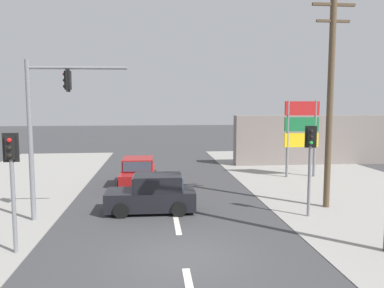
{
  "coord_description": "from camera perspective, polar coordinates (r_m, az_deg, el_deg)",
  "views": [
    {
      "loc": [
        -0.81,
        -10.35,
        4.36
      ],
      "look_at": [
        0.66,
        4.0,
        2.84
      ],
      "focal_mm": 35.0,
      "sensor_mm": 36.0,
      "label": 1
    }
  ],
  "objects": [
    {
      "name": "pedestal_signal_right_kerb",
      "position": [
        15.09,
        17.56,
        -1.68
      ],
      "size": [
        0.44,
        0.31,
        3.56
      ],
      "color": "slate",
      "rests_on": "ground"
    },
    {
      "name": "lane_dash_mid",
      "position": [
        14.07,
        -2.31,
        -12.05
      ],
      "size": [
        0.2,
        2.4,
        0.01
      ],
      "primitive_type": "cube",
      "color": "silver",
      "rests_on": "ground"
    },
    {
      "name": "sedan_crossing_left",
      "position": [
        20.19,
        -8.19,
        -4.5
      ],
      "size": [
        1.93,
        4.26,
        1.56
      ],
      "color": "maroon",
      "rests_on": "ground"
    },
    {
      "name": "utility_pole_midground_right",
      "position": [
        16.63,
        20.31,
        6.65
      ],
      "size": [
        1.8,
        0.26,
        8.84
      ],
      "color": "brown",
      "rests_on": "ground"
    },
    {
      "name": "ground_plane",
      "position": [
        11.26,
        -1.32,
        -16.78
      ],
      "size": [
        140.0,
        140.0,
        0.0
      ],
      "primitive_type": "plane",
      "color": "#3A3A3D"
    },
    {
      "name": "lane_dash_far",
      "position": [
        18.88,
        -3.26,
        -7.36
      ],
      "size": [
        0.2,
        2.4,
        0.01
      ],
      "primitive_type": "cube",
      "color": "silver",
      "rests_on": "ground"
    },
    {
      "name": "shopfront_wall_far",
      "position": [
        28.99,
        18.21,
        0.62
      ],
      "size": [
        12.0,
        1.0,
        3.6
      ],
      "primitive_type": "cube",
      "color": "gray",
      "rests_on": "ground"
    },
    {
      "name": "traffic_signal_mast",
      "position": [
        14.84,
        -21.57,
        3.54
      ],
      "size": [
        3.69,
        0.44,
        6.0
      ],
      "color": "slate",
      "rests_on": "ground"
    },
    {
      "name": "pedestal_signal_left_kerb",
      "position": [
        11.99,
        -25.74,
        -3.93
      ],
      "size": [
        0.44,
        0.3,
        3.56
      ],
      "color": "slate",
      "rests_on": "ground"
    },
    {
      "name": "hatchback_oncoming_mid",
      "position": [
        15.5,
        -6.02,
        -7.69
      ],
      "size": [
        3.66,
        1.82,
        1.53
      ],
      "color": "black",
      "rests_on": "ground"
    },
    {
      "name": "shopping_plaza_sign",
      "position": [
        23.34,
        16.36,
        2.37
      ],
      "size": [
        2.1,
        0.16,
        4.6
      ],
      "color": "slate",
      "rests_on": "ground"
    }
  ]
}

